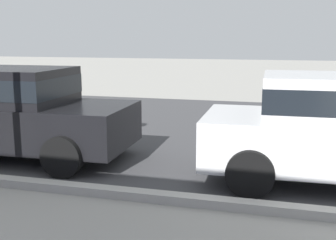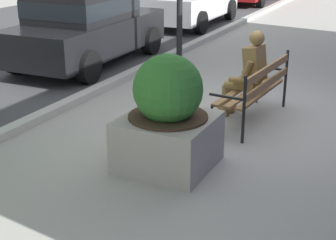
# 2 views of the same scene
# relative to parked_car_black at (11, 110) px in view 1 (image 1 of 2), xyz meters

# --- Properties ---
(street_surface) EXTENTS (60.00, 9.00, 0.01)m
(street_surface) POSITION_rel_parked_car_black_xyz_m (-1.67, 3.24, -0.84)
(street_surface) COLOR #424244
(street_surface) RESTS_ON ground
(parked_car_black) EXTENTS (4.15, 2.02, 1.56)m
(parked_car_black) POSITION_rel_parked_car_black_xyz_m (0.00, 0.00, 0.00)
(parked_car_black) COLOR black
(parked_car_black) RESTS_ON ground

